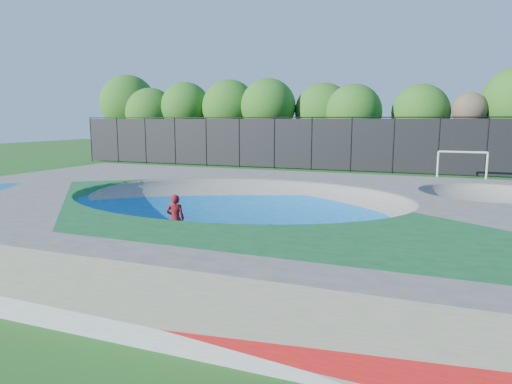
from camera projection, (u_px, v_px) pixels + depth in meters
ground at (236, 240)px, 14.62m from camera, size 120.00×120.00×0.00m
skate_deck at (236, 218)px, 14.50m from camera, size 22.00×14.00×1.50m
skater at (175, 219)px, 14.24m from camera, size 0.67×0.59×1.54m
skateboard at (176, 242)px, 14.36m from camera, size 0.77×0.62×0.05m
soccer_goal at (462, 161)px, 28.15m from camera, size 2.90×0.12×1.91m
fence at (351, 143)px, 33.60m from camera, size 48.09×0.09×4.04m
treeline at (363, 106)px, 37.73m from camera, size 53.18×7.48×8.35m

